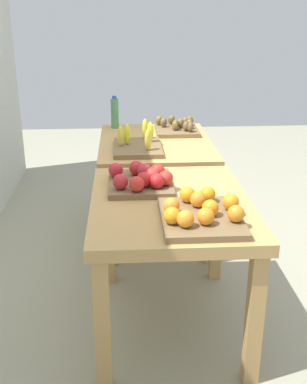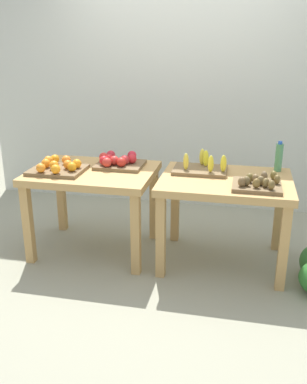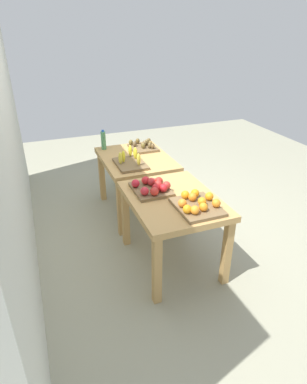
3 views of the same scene
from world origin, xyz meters
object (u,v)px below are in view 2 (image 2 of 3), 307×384
object	(u,v)px
display_table_right	(225,191)
orange_bin	(58,167)
apple_bin	(118,162)
water_bottle	(279,157)
display_table_left	(93,182)
banana_crate	(201,168)
kiwi_bin	(258,184)

from	to	relation	value
display_table_right	orange_bin	distance (m)	1.39
display_table_right	apple_bin	distance (m)	0.96
apple_bin	water_bottle	size ratio (longest dim) A/B	1.57
orange_bin	apple_bin	world-z (taller)	apple_bin
display_table_left	banana_crate	xyz separation A→B (m)	(0.91, 0.13, 0.15)
kiwi_bin	water_bottle	distance (m)	0.52
display_table_right	apple_bin	xyz separation A→B (m)	(-0.94, 0.14, 0.15)
kiwi_bin	display_table_right	bearing A→B (deg)	142.74
apple_bin	banana_crate	distance (m)	0.72
display_table_left	kiwi_bin	xyz separation A→B (m)	(1.36, -0.19, 0.14)
banana_crate	apple_bin	bearing A→B (deg)	179.80
display_table_left	display_table_right	size ratio (longest dim) A/B	1.00
display_table_left	water_bottle	bearing A→B (deg)	10.88
display_table_right	banana_crate	distance (m)	0.29
kiwi_bin	orange_bin	bearing A→B (deg)	177.40
display_table_left	banana_crate	world-z (taller)	banana_crate
banana_crate	display_table_right	bearing A→B (deg)	-32.35
kiwi_bin	water_bottle	size ratio (longest dim) A/B	1.42
orange_bin	apple_bin	distance (m)	0.51
apple_bin	display_table_left	bearing A→B (deg)	-143.43
display_table_left	orange_bin	distance (m)	0.32
apple_bin	display_table_right	bearing A→B (deg)	-8.30
display_table_right	banana_crate	size ratio (longest dim) A/B	2.36
orange_bin	water_bottle	world-z (taller)	water_bottle
display_table_left	display_table_right	world-z (taller)	same
apple_bin	banana_crate	world-z (taller)	banana_crate
kiwi_bin	water_bottle	world-z (taller)	water_bottle
apple_bin	orange_bin	bearing A→B (deg)	-150.75
display_table_left	kiwi_bin	distance (m)	1.38
orange_bin	kiwi_bin	distance (m)	1.63
apple_bin	kiwi_bin	distance (m)	1.22
banana_crate	orange_bin	bearing A→B (deg)	-168.10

